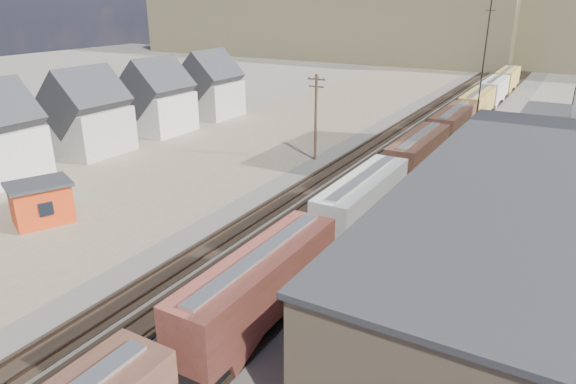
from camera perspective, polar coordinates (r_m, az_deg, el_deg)
The scene contains 10 objects.
ballast_bed at distance 64.99m, azimuth 12.97°, elevation 4.24°, with size 18.00×200.00×0.06m, color #4C4742.
dirt_yard at distance 65.10m, azimuth -6.88°, elevation 4.64°, with size 24.00×180.00×0.03m, color brown.
rail_tracks at distance 65.12m, azimuth 12.52°, elevation 4.39°, with size 11.40×200.00×0.24m.
freight_train at distance 62.56m, azimuth 16.26°, elevation 5.93°, with size 3.00×119.74×4.46m.
warehouse at distance 37.80m, azimuth 23.44°, elevation -3.26°, with size 12.40×40.40×7.25m.
utility_pole_north at distance 59.53m, azimuth 3.10°, elevation 8.48°, with size 2.20×0.32×10.00m.
radio_mast at distance 71.42m, azimuth 20.78°, elevation 12.38°, with size 1.20×0.16×18.00m.
townhouse_row at distance 63.91m, azimuth -25.56°, elevation 6.46°, with size 8.15×68.16×10.47m.
hills_north at distance 178.72m, azimuth 25.64°, elevation 17.64°, with size 265.00×80.00×32.00m.
maintenance_shed at distance 47.88m, azimuth -25.74°, elevation -1.03°, with size 5.46×6.03×3.61m.
Camera 1 is at (17.80, -9.88, 17.95)m, focal length 32.00 mm.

